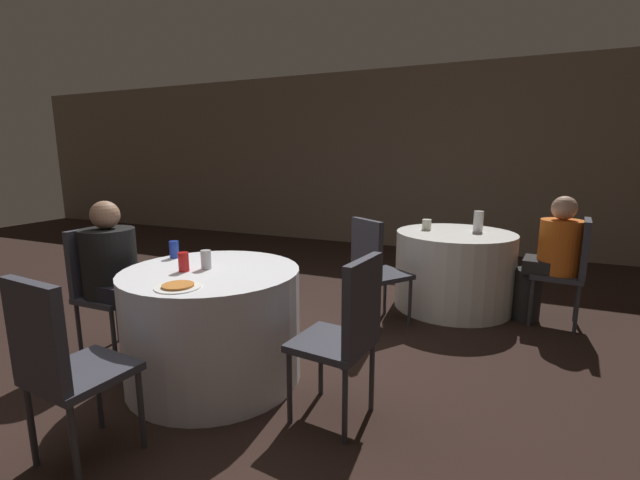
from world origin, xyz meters
TOP-DOWN VIEW (x-y plane):
  - ground_plane at (0.00, 0.00)m, footprint 16.00×16.00m
  - wall_back at (0.00, 4.75)m, footprint 16.00×0.06m
  - table_near at (-0.01, 0.04)m, footprint 1.13×1.13m
  - table_far at (1.27, 2.11)m, footprint 1.11×1.11m
  - chair_near_south at (-0.09, -0.93)m, footprint 0.43×0.44m
  - chair_near_west at (-0.99, 0.03)m, footprint 0.41×0.41m
  - chair_near_east at (0.97, -0.07)m, footprint 0.45×0.44m
  - chair_far_southwest at (0.70, 1.32)m, footprint 0.56×0.56m
  - chair_far_east at (2.24, 2.00)m, footprint 0.45×0.44m
  - person_orange_shirt at (2.07, 2.02)m, footprint 0.51×0.36m
  - person_black_shirt at (-0.83, 0.03)m, footprint 0.53×0.37m
  - pizza_plate_near at (0.07, -0.33)m, footprint 0.25×0.25m
  - soda_can_blue at (-0.45, 0.21)m, footprint 0.07×0.07m
  - soda_can_silver at (-0.05, 0.05)m, footprint 0.07×0.07m
  - soda_can_red at (-0.14, -0.05)m, footprint 0.07×0.07m
  - bottle_far at (1.46, 2.23)m, footprint 0.09×0.09m
  - cup_far at (0.98, 2.15)m, footprint 0.09×0.09m

SIDE VIEW (x-z plane):
  - ground_plane at x=0.00m, z-range 0.00..0.00m
  - table_near at x=-0.01m, z-range 0.00..0.74m
  - table_far at x=1.27m, z-range 0.00..0.74m
  - chair_near_south at x=-0.09m, z-range 0.09..1.03m
  - chair_near_west at x=-0.99m, z-range 0.09..1.03m
  - chair_near_east at x=0.97m, z-range 0.09..1.03m
  - chair_far_southwest at x=0.70m, z-range 0.09..1.03m
  - chair_far_east at x=2.24m, z-range 0.09..1.03m
  - person_orange_shirt at x=2.07m, z-range 0.01..1.14m
  - person_black_shirt at x=-0.83m, z-range 0.02..1.17m
  - pizza_plate_near at x=0.07m, z-range 0.74..0.76m
  - cup_far at x=0.98m, z-range 0.74..0.84m
  - soda_can_blue at x=-0.45m, z-range 0.74..0.86m
  - soda_can_silver at x=-0.05m, z-range 0.74..0.86m
  - soda_can_red at x=-0.14m, z-range 0.74..0.86m
  - bottle_far at x=1.46m, z-range 0.74..0.94m
  - wall_back at x=0.00m, z-range 0.00..2.80m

